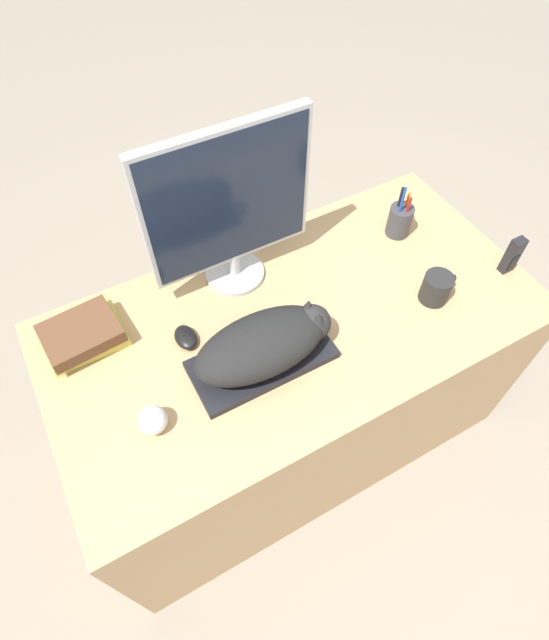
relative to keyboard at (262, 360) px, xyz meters
The scene contains 11 objects.
ground_plane 0.83m from the keyboard, 61.37° to the right, with size 12.00×12.00×0.00m, color gray.
desk 0.43m from the keyboard, 28.63° to the left, with size 1.49×0.77×0.74m.
keyboard is the anchor object (origin of this frame).
cat 0.08m from the keyboard, ahead, with size 0.41×0.20×0.13m.
monitor 0.44m from the keyboard, 76.56° to the left, with size 0.50×0.19×0.52m.
computer_mouse 0.23m from the keyboard, 132.77° to the left, with size 0.06×0.09×0.03m.
coffee_mug 0.58m from the keyboard, ahead, with size 0.12×0.09×0.10m.
pen_cup 0.69m from the keyboard, 19.95° to the left, with size 0.08×0.08×0.20m.
baseball 0.34m from the keyboard, behind, with size 0.08×0.08×0.08m.
phone 0.86m from the keyboard, ahead, with size 0.04×0.03×0.13m.
book_stack 0.52m from the keyboard, 143.45° to the left, with size 0.22×0.19×0.07m.
Camera 1 is at (-0.49, -0.37, 1.95)m, focal length 28.00 mm.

